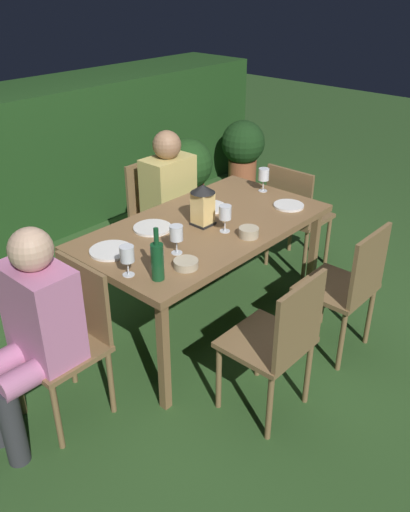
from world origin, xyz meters
TOP-DOWN VIEW (x-y plane):
  - ground_plane at (0.00, 0.00)m, footprint 16.00×16.00m
  - dining_table at (0.00, 0.00)m, footprint 1.62×0.88m
  - chair_side_left_a at (-0.36, -0.83)m, footprint 0.42×0.40m
  - chair_side_right_b at (0.36, 0.83)m, footprint 0.42×0.40m
  - person_in_mustard at (0.36, 0.64)m, footprint 0.38×0.47m
  - chair_head_far at (1.06, 0.00)m, footprint 0.40×0.42m
  - chair_head_near at (-1.06, 0.00)m, footprint 0.40×0.42m
  - person_in_pink at (-1.25, 0.00)m, footprint 0.48×0.38m
  - chair_side_left_b at (0.36, -0.83)m, footprint 0.42×0.40m
  - lantern_centerpiece at (-0.01, 0.01)m, footprint 0.15×0.15m
  - green_bottle_on_table at (-0.66, -0.26)m, footprint 0.07×0.07m
  - wine_glass_a at (0.70, 0.07)m, footprint 0.08×0.08m
  - wine_glass_b at (-0.73, -0.12)m, footprint 0.08×0.08m
  - wine_glass_c at (-0.39, -0.14)m, footprint 0.08×0.08m
  - wine_glass_d at (0.01, -0.16)m, footprint 0.08×0.08m
  - plate_a at (0.59, -0.23)m, footprint 0.20×0.20m
  - plate_b at (0.21, 0.15)m, footprint 0.23×0.23m
  - plate_c at (-0.63, 0.15)m, footprint 0.25×0.25m
  - plate_d at (-0.27, 0.20)m, footprint 0.24×0.24m
  - bowl_olives at (-0.47, -0.29)m, footprint 0.13×0.13m
  - bowl_bread at (0.05, -0.31)m, footprint 0.12×0.12m
  - hedge_backdrop at (0.00, 2.26)m, footprint 5.54×0.83m
  - potted_plant_by_hedge at (1.41, 1.50)m, footprint 0.50×0.50m
  - potted_plant_corner at (2.29, 1.50)m, footprint 0.48×0.48m

SIDE VIEW (x-z plane):
  - ground_plane at x=0.00m, z-range 0.00..0.00m
  - potted_plant_by_hedge at x=1.41m, z-range 0.04..0.75m
  - potted_plant_corner at x=2.29m, z-range 0.05..0.78m
  - chair_side_left_a at x=-0.36m, z-range 0.05..0.92m
  - chair_side_right_b at x=0.36m, z-range 0.05..0.92m
  - chair_head_far at x=1.06m, z-range 0.05..0.92m
  - chair_head_near at x=-1.06m, z-range 0.05..0.92m
  - chair_side_left_b at x=0.36m, z-range 0.05..0.92m
  - hedge_backdrop at x=0.00m, z-range 0.00..1.27m
  - person_in_mustard at x=0.36m, z-range 0.06..1.21m
  - person_in_pink at x=-1.25m, z-range 0.06..1.21m
  - dining_table at x=0.00m, z-range 0.32..1.07m
  - plate_a at x=0.59m, z-range 0.76..0.77m
  - plate_b at x=0.21m, z-range 0.76..0.77m
  - plate_c at x=-0.63m, z-range 0.76..0.77m
  - plate_d at x=-0.27m, z-range 0.76..0.77m
  - bowl_olives at x=-0.47m, z-range 0.76..0.80m
  - bowl_bread at x=0.05m, z-range 0.76..0.82m
  - green_bottle_on_table at x=-0.66m, z-range 0.72..1.01m
  - wine_glass_a at x=0.70m, z-range 0.79..0.96m
  - wine_glass_b at x=-0.73m, z-range 0.79..0.96m
  - wine_glass_c at x=-0.39m, z-range 0.79..0.96m
  - wine_glass_d at x=0.01m, z-range 0.79..0.96m
  - lantern_centerpiece at x=-0.01m, z-range 0.77..1.04m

